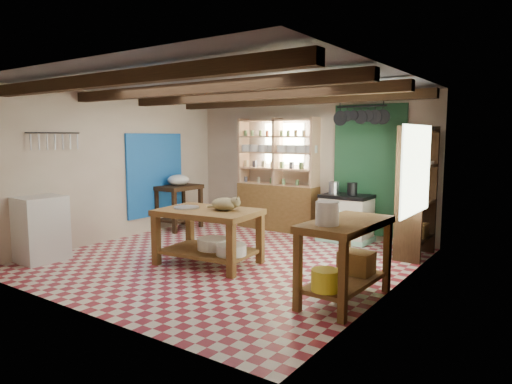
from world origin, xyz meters
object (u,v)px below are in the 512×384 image
Objects in this scene: work_table at (208,237)px; prep_table at (179,207)px; white_cabinet at (41,229)px; stove at (346,218)px; right_counter at (345,261)px; cat at (225,204)px.

work_table is 1.61× the size of prep_table.
prep_table is at bearing 91.83° from white_cabinet.
stove is 0.66× the size of right_counter.
white_cabinet is 0.75× the size of right_counter.
white_cabinet is (-0.02, -2.87, 0.04)m from prep_table.
cat is at bearing -33.03° from prep_table.
cat is (0.24, 0.08, 0.49)m from work_table.
prep_table is at bearing 159.31° from right_counter.
stove is 3.31m from prep_table.
cat reaches higher than work_table.
right_counter reaches higher than stove.
white_cabinet is at bearing -166.46° from cat.
work_table is 2.51m from white_cabinet.
stove is at bearing 60.97° from work_table.
stove reaches higher than work_table.
cat reaches higher than white_cabinet.
prep_table is 4.75m from right_counter.
stove is 2.11× the size of cat.
work_table is at bearing 175.44° from right_counter.
stove is at bearing 14.96° from prep_table.
right_counter is (4.38, -1.85, 0.02)m from prep_table.
white_cabinet reaches higher than prep_table.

